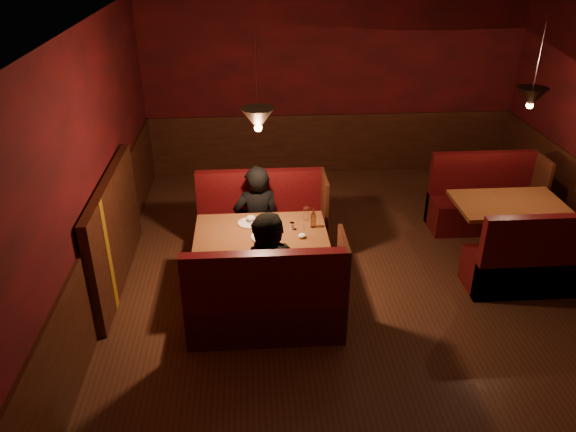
{
  "coord_description": "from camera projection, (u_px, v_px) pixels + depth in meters",
  "views": [
    {
      "loc": [
        -1.33,
        -5.33,
        3.78
      ],
      "look_at": [
        -0.96,
        0.06,
        0.95
      ],
      "focal_mm": 35.0,
      "sensor_mm": 36.0,
      "label": 1
    }
  ],
  "objects": [
    {
      "name": "diner_a",
      "position": [
        257.0,
        201.0,
        6.76
      ],
      "size": [
        0.62,
        0.44,
        1.6
      ],
      "primitive_type": "imported",
      "rotation": [
        0.0,
        0.0,
        3.25
      ],
      "color": "black",
      "rests_on": "ground"
    },
    {
      "name": "second_bench_far",
      "position": [
        483.0,
        204.0,
        7.75
      ],
      "size": [
        1.45,
        0.54,
        1.04
      ],
      "color": "#360306",
      "rests_on": "ground"
    },
    {
      "name": "main_table",
      "position": [
        262.0,
        245.0,
        6.24
      ],
      "size": [
        1.45,
        0.88,
        1.01
      ],
      "color": "brown",
      "rests_on": "ground"
    },
    {
      "name": "main_bench_near",
      "position": [
        267.0,
        308.0,
        5.63
      ],
      "size": [
        1.59,
        0.57,
        1.08
      ],
      "color": "#360306",
      "rests_on": "ground"
    },
    {
      "name": "room",
      "position": [
        351.0,
        206.0,
        6.08
      ],
      "size": [
        6.02,
        7.02,
        2.92
      ],
      "color": "brown",
      "rests_on": "ground"
    },
    {
      "name": "main_bench_far",
      "position": [
        262.0,
        229.0,
        7.08
      ],
      "size": [
        1.59,
        0.57,
        1.08
      ],
      "color": "#360306",
      "rests_on": "ground"
    },
    {
      "name": "second_table",
      "position": [
        507.0,
        216.0,
        6.95
      ],
      "size": [
        1.32,
        0.84,
        0.74
      ],
      "color": "brown",
      "rests_on": "ground"
    },
    {
      "name": "diner_b",
      "position": [
        272.0,
        258.0,
        5.59
      ],
      "size": [
        0.87,
        0.73,
        1.62
      ],
      "primitive_type": "imported",
      "rotation": [
        0.0,
        0.0,
        -0.15
      ],
      "color": "black",
      "rests_on": "ground"
    },
    {
      "name": "second_bench_near",
      "position": [
        535.0,
        265.0,
        6.36
      ],
      "size": [
        1.45,
        0.54,
        1.04
      ],
      "color": "#360306",
      "rests_on": "ground"
    }
  ]
}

